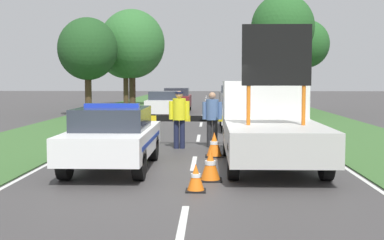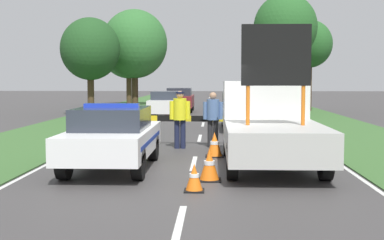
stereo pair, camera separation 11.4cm
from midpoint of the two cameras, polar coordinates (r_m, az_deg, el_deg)
name	(u,v)px [view 2 (the right image)]	position (r m, az deg, el deg)	size (l,w,h in m)	color
ground_plane	(192,169)	(12.97, 0.29, -5.26)	(160.00, 160.00, 0.00)	#3D3A3A
lane_markings	(205,116)	(31.00, 1.50, 0.41)	(7.57, 72.45, 0.01)	silver
grass_verge_left	(110,114)	(33.46, -8.63, 0.68)	(4.16, 120.00, 0.03)	#38602D
grass_verge_right	(302,114)	(33.30, 11.77, 0.62)	(4.16, 120.00, 0.03)	#38602D
police_car	(113,137)	(13.02, -8.18, -1.76)	(1.87, 4.62, 1.60)	white
work_truck	(268,123)	(13.86, 8.38, -0.33)	(2.24, 5.65, 3.41)	white
road_barrier	(191,121)	(17.50, 0.10, -0.06)	(3.34, 0.08, 0.97)	black
police_officer	(180,114)	(16.67, -1.10, 0.61)	(0.65, 0.41, 1.80)	#191E38
pedestrian_civilian	(213,115)	(16.97, 2.44, 0.54)	(0.63, 0.40, 1.76)	#232326
traffic_cone_near_police	(215,145)	(14.97, 2.64, -2.64)	(0.50, 0.50, 0.69)	black
traffic_cone_centre_front	(291,132)	(18.90, 10.72, -1.22)	(0.51, 0.51, 0.70)	black
traffic_cone_near_truck	(209,165)	(11.48, 2.15, -4.83)	(0.49, 0.49, 0.68)	black
traffic_cone_behind_barrier	(194,178)	(10.41, 0.55, -6.17)	(0.39, 0.39, 0.55)	black
traffic_cone_lane_edge	(130,132)	(18.39, -6.47, -1.30)	(0.52, 0.52, 0.71)	black
queued_car_sedan_silver	(242,112)	(23.22, 5.48, 0.87)	(1.70, 4.55, 1.42)	#B2B2B7
queued_car_van_white	(167,104)	(29.82, -2.60, 1.72)	(1.80, 4.05, 1.48)	silver
queued_car_wagon_maroon	(180,99)	(35.43, -1.23, 2.21)	(1.76, 4.28, 1.56)	maroon
queued_car_suv_grey	(235,96)	(42.41, 4.65, 2.62)	(1.88, 4.32, 1.64)	slate
roadside_tree_near_left	(285,28)	(32.82, 10.02, 9.66)	(3.78, 3.78, 7.23)	#42301E
roadside_tree_near_right	(90,49)	(31.71, -10.70, 7.43)	(3.44, 3.44, 5.70)	#42301E
roadside_tree_mid_left	(310,45)	(36.42, 12.52, 7.86)	(2.99, 2.99, 6.03)	#42301E
roadside_tree_mid_right	(129,48)	(43.71, -6.70, 7.59)	(4.63, 4.63, 7.05)	#42301E
roadside_tree_far_left	(135,44)	(34.14, -6.05, 8.04)	(4.12, 4.12, 6.52)	#42301E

